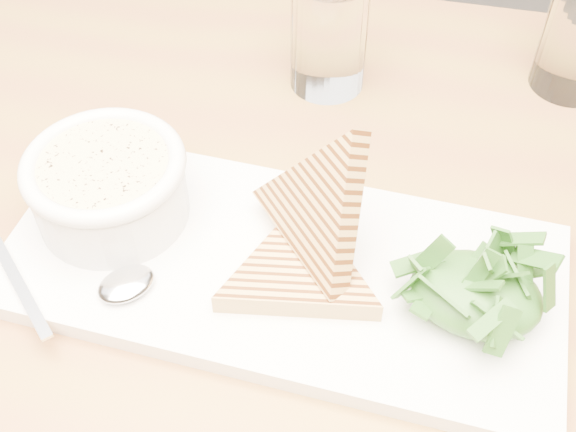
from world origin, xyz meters
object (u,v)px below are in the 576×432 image
(platter, at_px, (280,268))
(glass_near, at_px, (329,35))
(soup_bowl, at_px, (110,192))
(table_top, at_px, (390,259))

(platter, height_order, glass_near, glass_near)
(platter, xyz_separation_m, glass_near, (-0.03, 0.26, 0.05))
(soup_bowl, bearing_deg, table_top, 13.00)
(soup_bowl, xyz_separation_m, glass_near, (0.12, 0.25, 0.02))
(soup_bowl, relative_size, glass_near, 1.07)
(platter, bearing_deg, glass_near, 97.54)
(soup_bowl, height_order, glass_near, glass_near)
(table_top, bearing_deg, soup_bowl, -167.00)
(table_top, distance_m, glass_near, 0.24)
(soup_bowl, bearing_deg, platter, -2.66)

